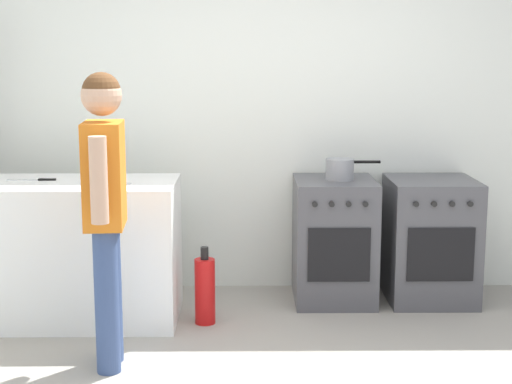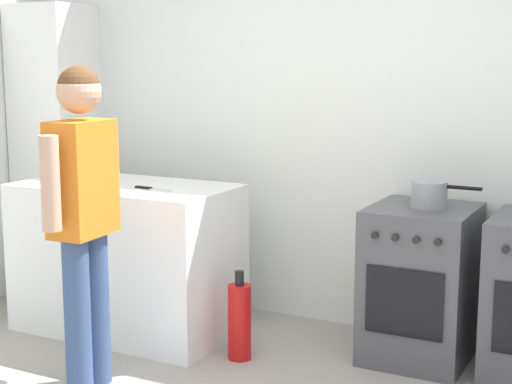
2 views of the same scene
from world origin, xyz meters
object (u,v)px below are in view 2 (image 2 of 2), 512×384
(larder_cabinet, at_px, (57,150))
(knife_utility, at_px, (151,189))
(oven_left, at_px, (421,283))
(knife_chef, at_px, (96,179))
(person, at_px, (83,201))
(fire_extinguisher, at_px, (240,321))
(pot, at_px, (430,194))

(larder_cabinet, bearing_deg, knife_utility, -24.98)
(oven_left, height_order, knife_utility, knife_utility)
(larder_cabinet, bearing_deg, knife_chef, -31.55)
(person, distance_m, fire_extinguisher, 1.12)
(pot, xyz_separation_m, fire_extinguisher, (-0.90, -0.48, -0.71))
(pot, bearing_deg, knife_utility, -163.10)
(knife_chef, relative_size, larder_cabinet, 0.16)
(oven_left, xyz_separation_m, larder_cabinet, (-2.65, 0.10, 0.57))
(knife_utility, relative_size, larder_cabinet, 0.13)
(oven_left, height_order, fire_extinguisher, oven_left)
(oven_left, distance_m, larder_cabinet, 2.71)
(knife_chef, xyz_separation_m, person, (0.61, -0.85, 0.05))
(fire_extinguisher, distance_m, larder_cabinet, 2.03)
(person, height_order, fire_extinguisher, person)
(pot, bearing_deg, person, -140.05)
(oven_left, relative_size, fire_extinguisher, 1.70)
(knife_utility, bearing_deg, person, -81.97)
(person, distance_m, larder_cabinet, 1.81)
(person, xyz_separation_m, larder_cabinet, (-1.29, 1.27, 0.04))
(knife_chef, distance_m, fire_extinguisher, 1.30)
(person, bearing_deg, knife_chef, 125.72)
(larder_cabinet, bearing_deg, fire_extinguisher, -18.05)
(pot, xyz_separation_m, knife_chef, (-2.00, -0.32, -0.02))
(oven_left, xyz_separation_m, person, (-1.36, -1.16, 0.53))
(pot, relative_size, person, 0.23)
(knife_chef, height_order, person, person)
(oven_left, height_order, pot, pot)
(fire_extinguisher, xyz_separation_m, larder_cabinet, (-1.78, 0.58, 0.78))
(person, xyz_separation_m, fire_extinguisher, (0.49, 0.69, -0.74))
(knife_utility, distance_m, knife_chef, 0.53)
(pot, distance_m, person, 1.81)
(fire_extinguisher, bearing_deg, pot, 27.84)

